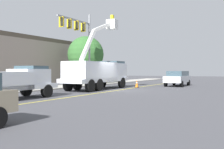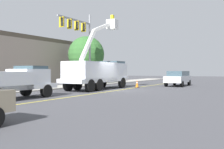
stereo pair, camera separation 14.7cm
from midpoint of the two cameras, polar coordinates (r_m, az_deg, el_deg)
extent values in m
plane|color=#47474C|center=(22.78, 1.26, -3.53)|extent=(120.00, 120.00, 0.00)
cube|color=#B2ADA3|center=(26.84, -12.15, -2.75)|extent=(60.09, 8.74, 0.12)
cube|color=yellow|center=(22.78, 1.26, -3.52)|extent=(49.83, 4.45, 0.01)
cube|color=white|center=(23.92, -3.17, -1.16)|extent=(8.38, 3.19, 0.36)
cube|color=white|center=(26.15, -0.06, 0.71)|extent=(2.82, 2.57, 1.60)
cube|color=#384C56|center=(26.33, 0.15, 2.23)|extent=(1.98, 2.25, 0.64)
cube|color=white|center=(23.08, -4.49, 0.55)|extent=(5.44, 2.94, 1.80)
cube|color=white|center=(22.55, -5.17, 6.46)|extent=(1.88, 0.74, 2.90)
cube|color=white|center=(24.33, -1.67, 10.54)|extent=(2.64, 0.94, 1.28)
cube|color=white|center=(25.35, 0.25, 10.97)|extent=(0.90, 0.90, 0.90)
cube|color=yellow|center=(25.46, 0.25, 12.30)|extent=(0.36, 0.24, 0.60)
cylinder|color=black|center=(26.96, -1.89, -1.73)|extent=(1.07, 0.43, 1.04)
cylinder|color=black|center=(25.86, 2.38, -1.84)|extent=(1.07, 0.43, 1.04)
cylinder|color=black|center=(23.36, -7.45, -2.15)|extent=(1.07, 0.43, 1.04)
cylinder|color=black|center=(22.09, -2.77, -2.32)|extent=(1.07, 0.43, 1.04)
cylinder|color=black|center=(22.33, -9.47, -2.29)|extent=(1.07, 0.43, 1.04)
cylinder|color=black|center=(20.99, -4.69, -2.49)|extent=(1.07, 0.43, 1.04)
cube|color=white|center=(16.80, -20.76, -2.61)|extent=(5.76, 2.57, 0.30)
cube|color=white|center=(17.59, -17.68, -0.64)|extent=(2.17, 2.10, 1.10)
cube|color=#384C56|center=(17.72, -17.22, 0.92)|extent=(1.49, 1.87, 0.56)
cylinder|color=black|center=(18.75, -18.25, -3.24)|extent=(0.86, 0.37, 0.84)
cylinder|color=black|center=(17.40, -14.06, -3.54)|extent=(0.86, 0.37, 0.84)
cube|color=silver|center=(29.90, 14.51, -0.98)|extent=(4.95, 2.30, 0.70)
cube|color=#384C56|center=(30.03, 14.59, 0.17)|extent=(3.59, 1.96, 0.60)
cylinder|color=black|center=(28.13, 15.33, -2.02)|extent=(0.70, 0.30, 0.68)
cylinder|color=black|center=(28.59, 12.00, -1.96)|extent=(0.70, 0.30, 0.68)
cylinder|color=black|center=(31.30, 16.79, -1.73)|extent=(0.70, 0.30, 0.68)
cylinder|color=black|center=(31.72, 13.77, -1.69)|extent=(0.70, 0.30, 0.68)
cube|color=black|center=(26.70, 5.70, -2.84)|extent=(0.40, 0.40, 0.04)
cone|color=orange|center=(26.68, 5.70, -1.98)|extent=(0.32, 0.32, 0.76)
cylinder|color=white|center=(26.68, 5.70, -1.82)|extent=(0.20, 0.20, 0.08)
cylinder|color=gray|center=(29.93, -4.78, 5.36)|extent=(0.22, 0.22, 8.17)
cube|color=gray|center=(28.12, -8.01, 11.82)|extent=(5.49, 0.63, 0.16)
cube|color=gold|center=(29.23, -6.16, 10.31)|extent=(0.17, 0.57, 1.00)
cube|color=black|center=(29.17, -6.00, 10.33)|extent=(0.23, 0.34, 0.84)
cube|color=gold|center=(28.26, -7.63, 10.64)|extent=(0.17, 0.57, 1.00)
cube|color=black|center=(28.20, -7.46, 10.66)|extent=(0.23, 0.34, 0.84)
cube|color=gold|center=(27.31, -9.20, 10.97)|extent=(0.17, 0.57, 1.00)
cube|color=black|center=(27.25, -9.04, 11.00)|extent=(0.23, 0.34, 0.84)
cube|color=gold|center=(26.38, -10.90, 11.33)|extent=(0.17, 0.57, 1.00)
cube|color=black|center=(26.32, -10.73, 11.35)|extent=(0.23, 0.34, 0.84)
cube|color=gray|center=(34.75, -22.75, 2.39)|extent=(22.04, 10.65, 5.40)
cube|color=#4C4238|center=(34.95, -22.78, 7.23)|extent=(22.04, 10.65, 0.50)
cylinder|color=brown|center=(33.45, -5.58, -0.22)|extent=(0.32, 0.32, 2.21)
sphere|color=#33662D|center=(33.50, -5.59, 4.46)|extent=(4.65, 4.65, 4.65)
camera|label=1|loc=(0.07, -89.82, 0.00)|focal=41.41mm
camera|label=2|loc=(0.07, 90.18, 0.00)|focal=41.41mm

